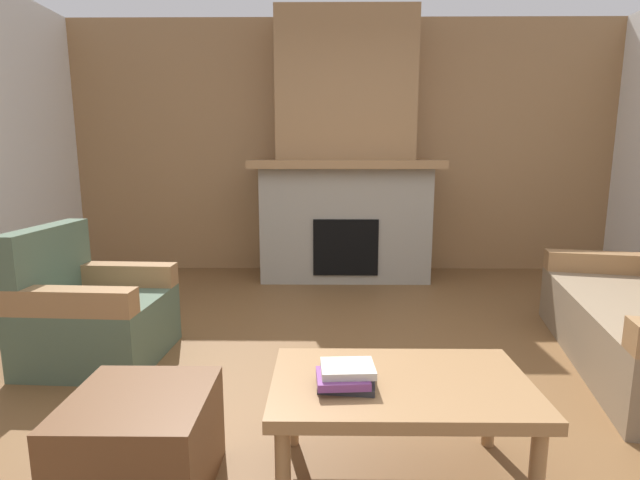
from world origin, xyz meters
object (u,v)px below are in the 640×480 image
object	(u,v)px
coffee_table	(400,393)
ottoman	(142,445)
fireplace	(345,166)
armchair	(92,314)

from	to	relation	value
coffee_table	ottoman	distance (m)	1.01
fireplace	armchair	distance (m)	2.86
fireplace	ottoman	bearing A→B (deg)	-104.98
fireplace	armchair	size ratio (longest dim) A/B	3.18
armchair	ottoman	distance (m)	1.45
armchair	fireplace	bearing A→B (deg)	52.05
coffee_table	ottoman	size ratio (longest dim) A/B	1.92
fireplace	coffee_table	bearing A→B (deg)	-88.45
fireplace	armchair	bearing A→B (deg)	-127.95
armchair	ottoman	xyz separation A→B (m)	(0.77, -1.23, -0.09)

